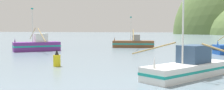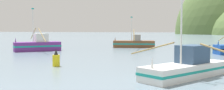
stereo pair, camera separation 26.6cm
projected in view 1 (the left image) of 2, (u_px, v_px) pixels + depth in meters
The scene contains 4 objects.
fishing_boat_purple at pixel (37, 45), 40.51m from camera, with size 8.68×9.71×6.68m.
fishing_boat_white at pixel (189, 67), 18.35m from camera, with size 9.21×7.71×5.65m.
fishing_boat_brown at pixel (133, 43), 48.48m from camera, with size 7.98×12.59×5.77m.
channel_buoy at pixel (57, 59), 23.70m from camera, with size 0.66×0.66×1.55m.
Camera 1 is at (14.20, -7.73, 3.37)m, focal length 41.58 mm.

